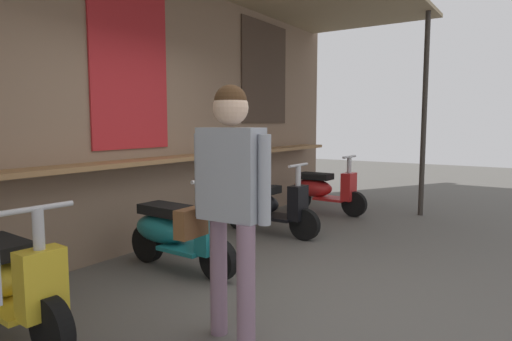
# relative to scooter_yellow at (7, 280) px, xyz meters

# --- Properties ---
(ground_plane) EXTENTS (27.32, 27.32, 0.00)m
(ground_plane) POSITION_rel_scooter_yellow_xyz_m (1.71, -1.08, -0.39)
(ground_plane) COLOR #56544F
(market_stall_facade) EXTENTS (9.76, 2.60, 3.32)m
(market_stall_facade) POSITION_rel_scooter_yellow_xyz_m (1.71, 0.75, 1.49)
(market_stall_facade) COLOR #7F6651
(market_stall_facade) RESTS_ON ground_plane
(scooter_yellow) EXTENTS (0.49, 1.40, 0.97)m
(scooter_yellow) POSITION_rel_scooter_yellow_xyz_m (0.00, 0.00, 0.00)
(scooter_yellow) COLOR gold
(scooter_yellow) RESTS_ON ground_plane
(scooter_teal) EXTENTS (0.47, 1.40, 0.97)m
(scooter_teal) POSITION_rel_scooter_yellow_xyz_m (1.66, 0.00, 0.00)
(scooter_teal) COLOR #197075
(scooter_teal) RESTS_ON ground_plane
(scooter_black) EXTENTS (0.46, 1.40, 0.97)m
(scooter_black) POSITION_rel_scooter_yellow_xyz_m (3.39, 0.00, 0.00)
(scooter_black) COLOR black
(scooter_black) RESTS_ON ground_plane
(scooter_red) EXTENTS (0.46, 1.40, 0.97)m
(scooter_red) POSITION_rel_scooter_yellow_xyz_m (5.12, 0.00, 0.00)
(scooter_red) COLOR red
(scooter_red) RESTS_ON ground_plane
(shopper_browsing) EXTENTS (0.29, 0.67, 1.72)m
(shopper_browsing) POSITION_rel_scooter_yellow_xyz_m (0.75, -1.38, 0.67)
(shopper_browsing) COLOR gray
(shopper_browsing) RESTS_ON ground_plane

